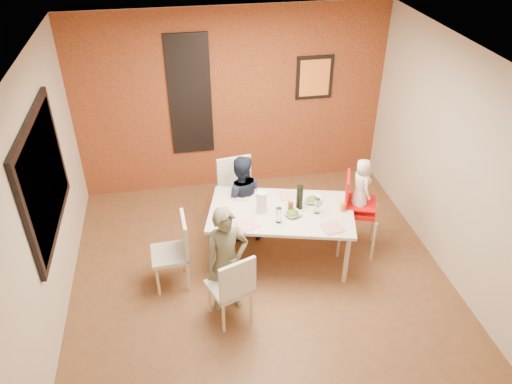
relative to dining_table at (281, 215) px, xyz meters
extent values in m
plane|color=brown|center=(-0.32, -0.34, -0.66)|extent=(4.50, 4.50, 0.00)
cube|color=silver|center=(-0.32, -0.34, 2.04)|extent=(4.50, 4.50, 0.02)
cube|color=beige|center=(-0.32, 1.91, 0.69)|extent=(4.50, 0.02, 2.70)
cube|color=beige|center=(-0.32, -2.59, 0.69)|extent=(4.50, 0.02, 2.70)
cube|color=beige|center=(-2.57, -0.34, 0.69)|extent=(0.02, 4.50, 2.70)
cube|color=beige|center=(1.93, -0.34, 0.69)|extent=(0.02, 4.50, 2.70)
cube|color=maroon|center=(-0.32, 1.89, 0.69)|extent=(4.50, 0.02, 2.70)
cube|color=black|center=(-2.54, -0.14, 0.89)|extent=(0.05, 1.70, 1.30)
cube|color=black|center=(-2.52, -0.14, 0.89)|extent=(0.02, 1.55, 1.15)
cube|color=#B5C0C5|center=(-0.92, 1.88, 0.84)|extent=(0.55, 0.03, 1.70)
cube|color=black|center=(-0.92, 1.87, 0.84)|extent=(0.60, 0.03, 1.76)
cube|color=black|center=(0.88, 1.87, 0.99)|extent=(0.54, 0.03, 0.64)
cube|color=#F59B36|center=(0.88, 1.86, 0.99)|extent=(0.44, 0.01, 0.54)
cube|color=silver|center=(0.00, 0.00, 0.04)|extent=(1.92, 1.36, 0.04)
cylinder|color=beige|center=(-0.86, -0.19, -0.32)|extent=(0.06, 0.06, 0.68)
cylinder|color=beige|center=(-0.66, 0.59, -0.32)|extent=(0.06, 0.06, 0.68)
cylinder|color=beige|center=(0.66, -0.59, -0.32)|extent=(0.06, 0.06, 0.68)
cylinder|color=beige|center=(0.86, 0.19, -0.32)|extent=(0.06, 0.06, 0.68)
cube|color=silver|center=(-0.76, -0.88, -0.23)|extent=(0.54, 0.54, 0.05)
cube|color=silver|center=(-0.69, -1.06, 0.01)|extent=(0.41, 0.18, 0.48)
cylinder|color=beige|center=(-0.66, -0.66, -0.45)|extent=(0.03, 0.03, 0.41)
cylinder|color=beige|center=(-0.54, -0.98, -0.45)|extent=(0.03, 0.03, 0.41)
cylinder|color=beige|center=(-0.98, -0.78, -0.45)|extent=(0.03, 0.03, 0.41)
cylinder|color=beige|center=(-0.86, -1.10, -0.45)|extent=(0.03, 0.03, 0.41)
cube|color=silver|center=(-0.42, 0.68, -0.18)|extent=(0.53, 0.53, 0.05)
cube|color=silver|center=(-0.45, 0.89, 0.08)|extent=(0.47, 0.11, 0.53)
cylinder|color=tan|center=(-0.58, 0.46, -0.43)|extent=(0.04, 0.04, 0.46)
cylinder|color=tan|center=(-0.64, 0.84, -0.43)|extent=(0.04, 0.04, 0.46)
cylinder|color=tan|center=(-0.20, 0.52, -0.43)|extent=(0.04, 0.04, 0.46)
cylinder|color=tan|center=(-0.26, 0.90, -0.43)|extent=(0.04, 0.04, 0.46)
cube|color=beige|center=(-1.37, -0.23, -0.22)|extent=(0.45, 0.45, 0.05)
cube|color=beige|center=(-1.18, -0.22, 0.02)|extent=(0.06, 0.43, 0.48)
cylinder|color=beige|center=(-1.55, -0.07, -0.45)|extent=(0.03, 0.03, 0.42)
cylinder|color=beige|center=(-1.21, -0.05, -0.45)|extent=(0.03, 0.03, 0.42)
cylinder|color=beige|center=(-1.53, -0.42, -0.45)|extent=(0.03, 0.03, 0.42)
cylinder|color=beige|center=(-1.19, -0.40, -0.45)|extent=(0.03, 0.03, 0.42)
cube|color=red|center=(1.00, -0.01, -0.04)|extent=(0.49, 0.49, 0.06)
cube|color=red|center=(0.83, 0.05, 0.21)|extent=(0.17, 0.37, 0.45)
cube|color=red|center=(1.00, -0.01, 0.06)|extent=(0.49, 0.49, 0.02)
cylinder|color=tan|center=(1.12, -0.28, -0.36)|extent=(0.04, 0.04, 0.59)
cylinder|color=tan|center=(0.73, -0.13, -0.36)|extent=(0.04, 0.04, 0.59)
cylinder|color=tan|center=(1.27, 0.11, -0.36)|extent=(0.04, 0.04, 0.59)
cylinder|color=tan|center=(0.88, 0.26, -0.36)|extent=(0.04, 0.04, 0.59)
imported|color=#605E44|center=(-0.76, -0.72, 0.00)|extent=(0.52, 0.38, 1.31)
imported|color=black|center=(-0.42, 0.52, -0.05)|extent=(0.61, 0.49, 1.21)
imported|color=silver|center=(0.98, -0.01, 0.33)|extent=(0.26, 0.36, 0.68)
cube|color=white|center=(-0.45, -0.21, 0.07)|extent=(0.31, 0.31, 0.01)
cube|color=white|center=(0.14, 0.31, 0.07)|extent=(0.23, 0.23, 0.01)
cube|color=white|center=(0.50, -0.45, 0.07)|extent=(0.26, 0.26, 0.01)
cube|color=white|center=(-0.45, 0.39, 0.07)|extent=(0.25, 0.25, 0.01)
imported|color=silver|center=(0.11, -0.12, 0.09)|extent=(0.26, 0.26, 0.05)
imported|color=white|center=(0.42, 0.11, 0.09)|extent=(0.27, 0.27, 0.05)
cylinder|color=black|center=(0.22, 0.01, 0.22)|extent=(0.08, 0.08, 0.31)
cylinder|color=silver|center=(-0.08, -0.22, 0.16)|extent=(0.07, 0.07, 0.20)
cylinder|color=silver|center=(0.41, -0.12, 0.16)|extent=(0.07, 0.07, 0.20)
cylinder|color=silver|center=(-0.24, 0.02, 0.20)|extent=(0.12, 0.12, 0.27)
cylinder|color=red|center=(0.11, -0.07, 0.14)|extent=(0.04, 0.04, 0.15)
cylinder|color=#2F6D24|center=(0.08, -0.06, 0.13)|extent=(0.04, 0.04, 0.14)
cylinder|color=brown|center=(0.09, -0.04, 0.14)|extent=(0.04, 0.04, 0.15)
cylinder|color=#D05B17|center=(0.73, -0.14, 0.12)|extent=(0.06, 0.06, 0.10)
camera|label=1|loc=(-1.17, -4.78, 3.56)|focal=35.00mm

